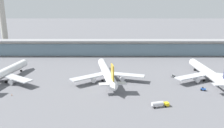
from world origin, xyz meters
name	(u,v)px	position (x,y,z in m)	size (l,w,h in m)	color
ground_plane	(112,80)	(0.00, 0.00, 0.00)	(1200.00, 1200.00, 0.00)	slate
airliner_left_stand	(3,74)	(-68.64, -3.97, 5.15)	(46.79, 61.33, 16.35)	white
airliner_centre_stand	(108,73)	(-2.80, -1.19, 5.15)	(46.59, 61.21, 16.35)	white
airliner_right_stand	(209,73)	(62.10, -1.82, 5.15)	(47.22, 61.30, 16.35)	white
service_truck_near_nose_grey	(174,75)	(41.90, 6.56, 0.81)	(3.24, 6.91, 2.70)	gray
service_truck_under_wing_blue	(204,89)	(52.61, -18.67, 0.87)	(3.32, 2.83, 2.05)	#234C9E
service_truck_by_tail_yellow	(160,104)	(23.27, -39.75, 1.71)	(8.89, 4.39, 2.95)	yellow
terminal_building	(112,47)	(0.00, 69.32, 7.87)	(254.97, 12.80, 15.20)	#B2ADA3
control_tower	(3,14)	(-115.76, 104.02, 36.90)	(12.00, 12.00, 67.54)	#B2ADA3
safety_cone_alpha	(13,95)	(-53.64, -25.65, 0.32)	(0.62, 0.62, 0.70)	orange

